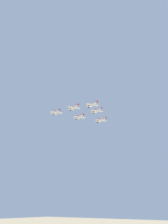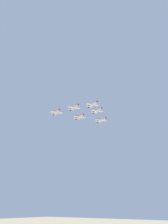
# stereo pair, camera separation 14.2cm
# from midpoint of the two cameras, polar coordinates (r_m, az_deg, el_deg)

# --- Properties ---
(jet_lead) EXTENTS (10.55, 15.70, 3.56)m
(jet_lead) POSITION_cam_midpoint_polar(r_m,az_deg,el_deg) (227.08, 1.77, 1.54)
(jet_lead) COLOR white
(jet_left_wingman) EXTENTS (10.59, 15.77, 3.57)m
(jet_left_wingman) POSITION_cam_midpoint_polar(r_m,az_deg,el_deg) (242.00, 2.68, 0.32)
(jet_left_wingman) COLOR white
(jet_right_wingman) EXTENTS (11.00, 16.36, 3.72)m
(jet_right_wingman) POSITION_cam_midpoint_polar(r_m,az_deg,el_deg) (233.45, -1.89, 0.97)
(jet_right_wingman) COLOR white
(jet_left_outer) EXTENTS (10.90, 16.20, 3.68)m
(jet_left_outer) POSITION_cam_midpoint_polar(r_m,az_deg,el_deg) (256.02, 3.50, -1.55)
(jet_left_outer) COLOR white
(jet_right_outer) EXTENTS (10.47, 15.55, 3.54)m
(jet_right_outer) POSITION_cam_midpoint_polar(r_m,az_deg,el_deg) (240.18, -5.34, 0.01)
(jet_right_outer) COLOR white
(jet_slot_rear) EXTENTS (10.88, 16.15, 3.68)m
(jet_slot_rear) POSITION_cam_midpoint_polar(r_m,az_deg,el_deg) (247.18, -0.78, -0.92)
(jet_slot_rear) COLOR white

